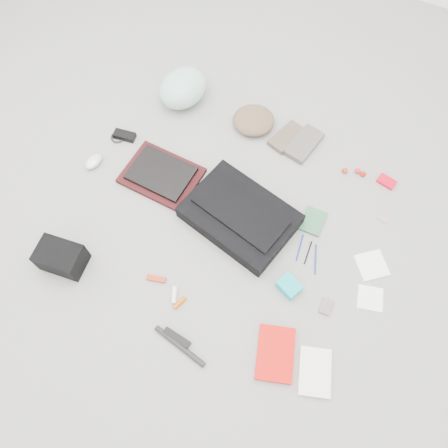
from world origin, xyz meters
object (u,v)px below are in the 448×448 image
at_px(laptop, 161,173).
at_px(book_red, 275,353).
at_px(messenger_bag, 240,216).
at_px(camera_bag, 61,257).
at_px(bike_helmet, 183,88).
at_px(accordion_wallet, 289,286).

distance_m(laptop, book_red, 1.02).
height_order(messenger_bag, laptop, messenger_bag).
xyz_separation_m(laptop, camera_bag, (-0.17, -0.60, 0.03)).
height_order(bike_helmet, camera_bag, bike_helmet).
xyz_separation_m(laptop, book_red, (0.86, -0.55, -0.02)).
relative_size(messenger_bag, accordion_wallet, 5.14).
bearing_deg(book_red, camera_bag, 164.88).
bearing_deg(accordion_wallet, laptop, -174.90).
bearing_deg(bike_helmet, book_red, -34.75).
xyz_separation_m(bike_helmet, book_red, (1.00, -1.05, -0.07)).
xyz_separation_m(book_red, accordion_wallet, (-0.06, 0.29, 0.01)).
distance_m(messenger_bag, bike_helmet, 0.81).
distance_m(messenger_bag, laptop, 0.46).
relative_size(bike_helmet, camera_bag, 1.47).
bearing_deg(laptop, book_red, -30.53).
bearing_deg(camera_bag, messenger_bag, 33.74).
bearing_deg(laptop, bike_helmet, 107.81).
bearing_deg(book_red, messenger_bag, 110.85).
bearing_deg(accordion_wallet, bike_helmet, 164.14).
height_order(laptop, accordion_wallet, accordion_wallet).
height_order(messenger_bag, book_red, messenger_bag).
xyz_separation_m(bike_helmet, accordion_wallet, (0.94, -0.76, -0.06)).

